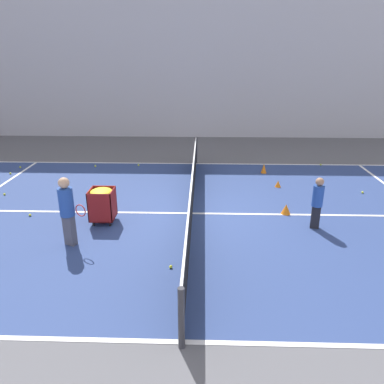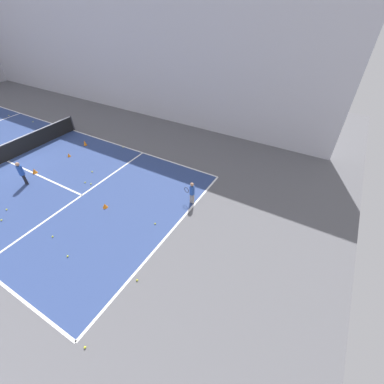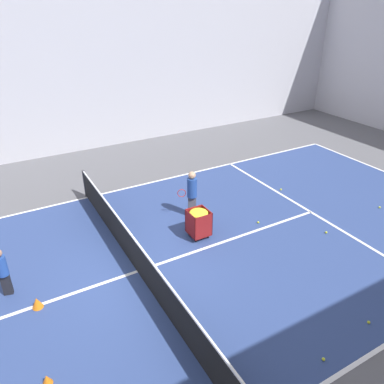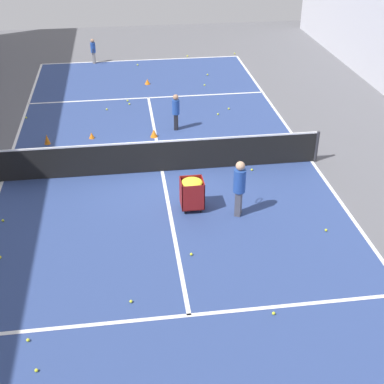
% 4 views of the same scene
% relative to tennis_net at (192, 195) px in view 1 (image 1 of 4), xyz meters
% --- Properties ---
extents(ground_plane, '(36.80, 36.80, 0.00)m').
position_rel_tennis_net_xyz_m(ground_plane, '(0.00, 0.00, -0.54)').
color(ground_plane, '#5B5B60').
extents(court_playing_area, '(9.61, 23.02, 0.00)m').
position_rel_tennis_net_xyz_m(court_playing_area, '(0.00, 0.00, -0.54)').
color(court_playing_area, navy).
rests_on(court_playing_area, ground).
extents(line_sideline_left, '(0.10, 23.02, 0.00)m').
position_rel_tennis_net_xyz_m(line_sideline_left, '(-4.81, 0.00, -0.53)').
color(line_sideline_left, white).
rests_on(line_sideline_left, ground).
extents(line_sideline_right, '(0.10, 23.02, 0.00)m').
position_rel_tennis_net_xyz_m(line_sideline_right, '(4.81, 0.00, -0.53)').
color(line_sideline_right, white).
rests_on(line_sideline_right, ground).
extents(line_centre_service, '(0.10, 12.66, 0.00)m').
position_rel_tennis_net_xyz_m(line_centre_service, '(0.00, 0.00, -0.53)').
color(line_centre_service, white).
rests_on(line_centre_service, ground).
extents(hall_enclosure_right, '(0.15, 33.10, 8.55)m').
position_rel_tennis_net_xyz_m(hall_enclosure_right, '(9.77, 0.00, 3.73)').
color(hall_enclosure_right, silver).
rests_on(hall_enclosure_right, ground).
extents(tennis_net, '(9.91, 0.10, 1.04)m').
position_rel_tennis_net_xyz_m(tennis_net, '(0.00, 0.00, 0.00)').
color(tennis_net, '#2D2D33').
rests_on(tennis_net, ground).
extents(coach_at_net, '(0.42, 0.68, 1.61)m').
position_rel_tennis_net_xyz_m(coach_at_net, '(-1.82, 2.69, 0.38)').
color(coach_at_net, '#4C4C56').
rests_on(coach_at_net, ground).
extents(child_midcourt, '(0.32, 0.32, 1.31)m').
position_rel_tennis_net_xyz_m(child_midcourt, '(-0.78, -3.08, 0.22)').
color(child_midcourt, black).
rests_on(child_midcourt, ground).
extents(ball_cart, '(0.62, 0.60, 0.91)m').
position_rel_tennis_net_xyz_m(ball_cart, '(-0.62, 2.25, 0.11)').
color(ball_cart, maroon).
rests_on(ball_cart, ground).
extents(training_cone_0, '(0.20, 0.20, 0.34)m').
position_rel_tennis_net_xyz_m(training_cone_0, '(3.70, -2.48, -0.36)').
color(training_cone_0, orange).
rests_on(training_cone_0, ground).
extents(training_cone_2, '(0.19, 0.19, 0.21)m').
position_rel_tennis_net_xyz_m(training_cone_2, '(2.21, -2.72, -0.43)').
color(training_cone_2, orange).
rests_on(training_cone_2, ground).
extents(training_cone_3, '(0.26, 0.26, 0.28)m').
position_rel_tennis_net_xyz_m(training_cone_3, '(0.06, -2.54, -0.40)').
color(training_cone_3, orange).
rests_on(training_cone_3, ground).
extents(tennis_ball_1, '(0.07, 0.07, 0.07)m').
position_rel_tennis_net_xyz_m(tennis_ball_1, '(1.69, -5.23, -0.50)').
color(tennis_ball_1, yellow).
rests_on(tennis_ball_1, ground).
extents(tennis_ball_2, '(0.07, 0.07, 0.07)m').
position_rel_tennis_net_xyz_m(tennis_ball_2, '(1.19, 5.78, -0.50)').
color(tennis_ball_2, yellow).
rests_on(tennis_ball_2, ground).
extents(tennis_ball_6, '(0.07, 0.07, 0.07)m').
position_rel_tennis_net_xyz_m(tennis_ball_6, '(3.24, 6.61, -0.50)').
color(tennis_ball_6, yellow).
rests_on(tennis_ball_6, ground).
extents(tennis_ball_7, '(0.07, 0.07, 0.07)m').
position_rel_tennis_net_xyz_m(tennis_ball_7, '(4.42, 2.20, -0.50)').
color(tennis_ball_7, yellow).
rests_on(tennis_ball_7, ground).
extents(tennis_ball_10, '(0.07, 0.07, 0.07)m').
position_rel_tennis_net_xyz_m(tennis_ball_10, '(4.02, 6.62, -0.50)').
color(tennis_ball_10, yellow).
rests_on(tennis_ball_10, ground).
extents(tennis_ball_18, '(0.07, 0.07, 0.07)m').
position_rel_tennis_net_xyz_m(tennis_ball_18, '(-0.32, 4.32, -0.50)').
color(tennis_ball_18, yellow).
rests_on(tennis_ball_18, ground).
extents(tennis_ball_20, '(0.07, 0.07, 0.07)m').
position_rel_tennis_net_xyz_m(tennis_ball_20, '(4.69, -4.82, -0.50)').
color(tennis_ball_20, yellow).
rests_on(tennis_ball_20, ground).
extents(tennis_ball_21, '(0.07, 0.07, 0.07)m').
position_rel_tennis_net_xyz_m(tennis_ball_21, '(4.23, 3.81, -0.50)').
color(tennis_ball_21, yellow).
rests_on(tennis_ball_21, ground).
extents(tennis_ball_22, '(0.07, 0.07, 0.07)m').
position_rel_tennis_net_xyz_m(tennis_ball_22, '(-2.76, 0.34, -0.50)').
color(tennis_ball_22, yellow).
rests_on(tennis_ball_22, ground).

